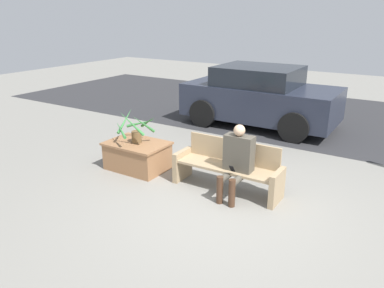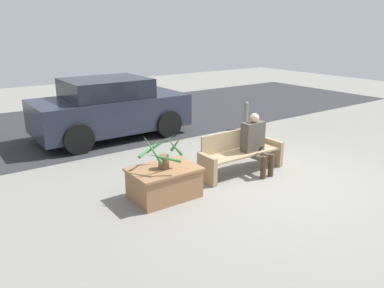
{
  "view_description": "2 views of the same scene",
  "coord_description": "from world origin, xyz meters",
  "views": [
    {
      "loc": [
        2.31,
        -4.44,
        2.76
      ],
      "look_at": [
        -1.0,
        0.86,
        0.58
      ],
      "focal_mm": 35.0,
      "sensor_mm": 36.0,
      "label": 1
    },
    {
      "loc": [
        -4.95,
        -4.41,
        2.72
      ],
      "look_at": [
        -1.33,
        0.66,
        0.78
      ],
      "focal_mm": 35.0,
      "sensor_mm": 36.0,
      "label": 2
    }
  ],
  "objects": [
    {
      "name": "road_surface",
      "position": [
        0.0,
        6.17,
        0.0
      ],
      "size": [
        20.0,
        6.0,
        0.01
      ],
      "primitive_type": "cube",
      "color": "#2D2D30",
      "rests_on": "ground_plane"
    },
    {
      "name": "person_seated",
      "position": [
        0.04,
        0.49,
        0.64
      ],
      "size": [
        0.45,
        0.58,
        1.17
      ],
      "color": "#4C473D",
      "rests_on": "ground_plane"
    },
    {
      "name": "bench",
      "position": [
        -0.18,
        0.66,
        0.39
      ],
      "size": [
        1.81,
        0.5,
        0.81
      ],
      "color": "tan",
      "rests_on": "ground_plane"
    },
    {
      "name": "bollard_post",
      "position": [
        2.19,
        3.02,
        0.41
      ],
      "size": [
        0.13,
        0.13,
        0.78
      ],
      "color": "slate",
      "rests_on": "ground_plane"
    },
    {
      "name": "parked_car",
      "position": [
        -1.21,
        4.46,
        0.76
      ],
      "size": [
        3.81,
        1.98,
        1.52
      ],
      "color": "#232838",
      "rests_on": "ground_plane"
    },
    {
      "name": "ground_plane",
      "position": [
        0.0,
        0.0,
        0.0
      ],
      "size": [
        30.0,
        30.0,
        0.0
      ],
      "primitive_type": "plane",
      "color": "gray"
    },
    {
      "name": "potted_plant",
      "position": [
        -2.01,
        0.53,
        0.78
      ],
      "size": [
        0.77,
        0.81,
        0.64
      ],
      "color": "brown",
      "rests_on": "planter_box"
    },
    {
      "name": "planter_box",
      "position": [
        -2.0,
        0.53,
        0.28
      ],
      "size": [
        1.12,
        0.79,
        0.52
      ],
      "color": "#936642",
      "rests_on": "ground_plane"
    }
  ]
}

